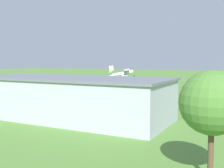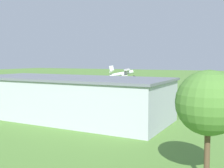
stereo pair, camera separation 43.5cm
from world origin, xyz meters
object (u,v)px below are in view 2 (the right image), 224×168
at_px(biplane, 123,73).
at_px(tree_at_field_edge, 208,103).
at_px(hangar, 69,98).
at_px(person_crossing_taxiway, 156,103).
at_px(car_grey, 37,97).
at_px(car_orange, 6,97).
at_px(person_at_fence_line, 174,111).
at_px(person_watching_takeoff, 55,99).
at_px(person_beside_truck, 75,97).

height_order(biplane, tree_at_field_edge, tree_at_field_edge).
distance_m(hangar, person_crossing_taxiway, 20.18).
height_order(car_grey, car_orange, car_grey).
bearing_deg(car_orange, person_at_fence_line, 177.81).
height_order(hangar, car_grey, hangar).
height_order(hangar, biplane, biplane).
bearing_deg(car_orange, person_crossing_taxiway, -169.81).
bearing_deg(tree_at_field_edge, person_crossing_taxiway, -67.18).
height_order(person_watching_takeoff, person_beside_truck, person_beside_truck).
bearing_deg(person_watching_takeoff, person_at_fence_line, 173.26).
distance_m(biplane, person_beside_truck, 14.95).
bearing_deg(person_beside_truck, tree_at_field_edge, 135.39).
xyz_separation_m(car_orange, tree_at_field_edge, (-49.35, 27.41, 5.48)).
bearing_deg(person_at_fence_line, biplane, -47.40).
bearing_deg(person_beside_truck, person_watching_takeoff, 64.92).
xyz_separation_m(car_orange, person_watching_takeoff, (-13.13, -1.69, -0.03)).
bearing_deg(person_beside_truck, car_grey, 30.77).
height_order(biplane, person_beside_truck, biplane).
distance_m(car_grey, car_orange, 7.90).
distance_m(car_orange, person_at_fence_line, 40.70).
xyz_separation_m(hangar, person_beside_truck, (10.29, -17.45, -2.51)).
distance_m(hangar, biplane, 29.80).
distance_m(biplane, person_watching_takeoff, 19.74).
bearing_deg(hangar, person_beside_truck, -59.47).
bearing_deg(tree_at_field_edge, person_beside_truck, -44.61).
bearing_deg(car_grey, person_crossing_taxiway, -170.53).
distance_m(car_orange, tree_at_field_edge, 56.72).
height_order(person_watching_takeoff, person_at_fence_line, same).
distance_m(car_orange, person_beside_truck, 16.47).
relative_size(person_watching_takeoff, person_crossing_taxiway, 0.99).
distance_m(hangar, person_beside_truck, 20.42).
relative_size(car_orange, person_crossing_taxiway, 3.05).
xyz_separation_m(car_orange, person_beside_truck, (-15.25, -6.23, 0.06)).
height_order(car_orange, tree_at_field_edge, tree_at_field_edge).
relative_size(car_grey, person_crossing_taxiway, 2.71).
relative_size(person_beside_truck, person_at_fence_line, 1.10).
distance_m(person_at_fence_line, tree_at_field_edge, 27.82).
bearing_deg(tree_at_field_edge, car_orange, -29.04).
relative_size(person_beside_truck, tree_at_field_edge, 0.20).
xyz_separation_m(biplane, car_orange, (22.42, 18.29, -5.23)).
bearing_deg(person_beside_truck, person_crossing_taxiway, -179.74).
bearing_deg(person_crossing_taxiway, tree_at_field_edge, 112.82).
bearing_deg(biplane, car_grey, 48.36).
distance_m(person_watching_takeoff, tree_at_field_edge, 46.79).
relative_size(car_grey, person_beside_truck, 2.48).
xyz_separation_m(biplane, person_watching_takeoff, (9.29, 16.60, -5.26)).
distance_m(person_watching_takeoff, person_at_fence_line, 27.74).
distance_m(person_beside_truck, person_at_fence_line, 26.59).
xyz_separation_m(person_watching_takeoff, person_beside_truck, (-2.12, -4.54, 0.09)).
relative_size(car_grey, person_at_fence_line, 2.73).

